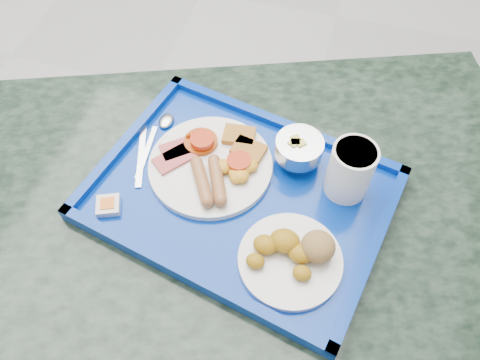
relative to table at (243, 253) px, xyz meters
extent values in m
plane|color=#9C9C9F|center=(-0.63, 0.86, -0.51)|extent=(6.00, 6.00, 0.00)
cylinder|color=slate|center=(0.00, 0.00, -0.49)|extent=(0.51, 0.51, 0.03)
cylinder|color=slate|center=(0.00, 0.00, -0.17)|extent=(0.10, 0.10, 0.62)
cube|color=black|center=(0.00, 0.00, 0.16)|extent=(1.28, 1.07, 0.04)
cube|color=#032C9B|center=(-0.01, 0.02, 0.18)|extent=(0.57, 0.46, 0.02)
cube|color=#032C9B|center=(0.02, 0.19, 0.20)|extent=(0.49, 0.12, 0.01)
cube|color=#032C9B|center=(-0.05, -0.15, 0.20)|extent=(0.49, 0.12, 0.01)
cube|color=#032C9B|center=(0.22, -0.03, 0.20)|extent=(0.10, 0.36, 0.01)
cube|color=#032C9B|center=(-0.25, 0.07, 0.20)|extent=(0.10, 0.36, 0.01)
cylinder|color=white|center=(-0.08, 0.06, 0.20)|extent=(0.22, 0.22, 0.01)
cube|color=#CE5256|center=(-0.14, 0.08, 0.21)|extent=(0.08, 0.08, 0.01)
cube|color=#CE5256|center=(-0.14, 0.05, 0.21)|extent=(0.08, 0.08, 0.01)
cylinder|color=#B44307|center=(-0.11, 0.10, 0.21)|extent=(0.06, 0.06, 0.01)
sphere|color=#B44307|center=(-0.11, 0.08, 0.21)|extent=(0.01, 0.01, 0.01)
sphere|color=#B44307|center=(-0.14, 0.10, 0.21)|extent=(0.01, 0.01, 0.01)
sphere|color=#B44307|center=(-0.12, 0.10, 0.21)|extent=(0.01, 0.01, 0.01)
sphere|color=#B44307|center=(-0.11, 0.11, 0.21)|extent=(0.01, 0.01, 0.01)
sphere|color=#B44307|center=(-0.10, 0.09, 0.21)|extent=(0.01, 0.01, 0.01)
sphere|color=#B44307|center=(-0.12, 0.11, 0.21)|extent=(0.01, 0.01, 0.01)
sphere|color=#B44307|center=(-0.12, 0.12, 0.21)|extent=(0.01, 0.01, 0.01)
sphere|color=#B44307|center=(-0.12, 0.11, 0.21)|extent=(0.01, 0.01, 0.01)
sphere|color=#B44307|center=(-0.12, 0.11, 0.21)|extent=(0.01, 0.01, 0.01)
sphere|color=#B44307|center=(-0.11, 0.10, 0.21)|extent=(0.01, 0.01, 0.01)
sphere|color=#B44307|center=(-0.12, 0.11, 0.21)|extent=(0.01, 0.01, 0.01)
sphere|color=#B44307|center=(-0.13, 0.11, 0.21)|extent=(0.01, 0.01, 0.01)
cube|color=#A56929|center=(-0.05, 0.13, 0.21)|extent=(0.06, 0.05, 0.01)
cube|color=#A56929|center=(-0.02, 0.10, 0.21)|extent=(0.07, 0.05, 0.01)
cylinder|color=brown|center=(-0.08, 0.01, 0.22)|extent=(0.06, 0.08, 0.02)
cylinder|color=brown|center=(-0.05, 0.02, 0.22)|extent=(0.06, 0.09, 0.02)
ellipsoid|color=gold|center=(-0.02, 0.06, 0.21)|extent=(0.03, 0.03, 0.02)
ellipsoid|color=gold|center=(-0.03, 0.04, 0.21)|extent=(0.03, 0.03, 0.02)
ellipsoid|color=gold|center=(-0.02, 0.06, 0.21)|extent=(0.03, 0.03, 0.02)
ellipsoid|color=gold|center=(-0.02, 0.04, 0.21)|extent=(0.03, 0.03, 0.02)
ellipsoid|color=gold|center=(-0.01, 0.07, 0.21)|extent=(0.02, 0.02, 0.01)
ellipsoid|color=gold|center=(-0.03, 0.08, 0.21)|extent=(0.02, 0.02, 0.01)
ellipsoid|color=gold|center=(-0.03, 0.07, 0.21)|extent=(0.02, 0.02, 0.01)
ellipsoid|color=gold|center=(-0.01, 0.07, 0.21)|extent=(0.03, 0.03, 0.02)
ellipsoid|color=gold|center=(-0.02, 0.04, 0.21)|extent=(0.03, 0.03, 0.02)
ellipsoid|color=gold|center=(-0.02, 0.05, 0.21)|extent=(0.02, 0.02, 0.01)
ellipsoid|color=gold|center=(-0.05, 0.05, 0.21)|extent=(0.03, 0.03, 0.02)
cylinder|color=#AA1B04|center=(-0.11, 0.09, 0.22)|extent=(0.04, 0.04, 0.01)
cylinder|color=#AA1B04|center=(-0.03, 0.07, 0.22)|extent=(0.04, 0.04, 0.01)
cylinder|color=white|center=(0.10, -0.08, 0.20)|extent=(0.17, 0.17, 0.01)
ellipsoid|color=#B27E15|center=(0.12, -0.11, 0.21)|extent=(0.03, 0.03, 0.02)
ellipsoid|color=#B27E15|center=(0.11, -0.08, 0.22)|extent=(0.04, 0.03, 0.03)
ellipsoid|color=#B27E15|center=(0.08, -0.06, 0.22)|extent=(0.05, 0.04, 0.03)
ellipsoid|color=#B27E15|center=(0.06, -0.08, 0.22)|extent=(0.04, 0.03, 0.03)
ellipsoid|color=#B27E15|center=(0.05, -0.11, 0.21)|extent=(0.03, 0.03, 0.02)
ellipsoid|color=olive|center=(0.14, -0.06, 0.23)|extent=(0.05, 0.05, 0.04)
cylinder|color=#B2B2B4|center=(0.07, 0.11, 0.20)|extent=(0.05, 0.05, 0.01)
cylinder|color=#B2B2B4|center=(0.07, 0.11, 0.21)|extent=(0.02, 0.02, 0.02)
cylinder|color=#B2B2B4|center=(0.07, 0.11, 0.23)|extent=(0.09, 0.09, 0.03)
cube|color=#E0D855|center=(0.06, 0.12, 0.25)|extent=(0.02, 0.02, 0.01)
cube|color=#E0D855|center=(0.06, 0.11, 0.25)|extent=(0.02, 0.02, 0.01)
cube|color=#E0D855|center=(0.06, 0.11, 0.25)|extent=(0.02, 0.02, 0.01)
cube|color=#E0D855|center=(0.07, 0.11, 0.25)|extent=(0.02, 0.02, 0.01)
cylinder|color=white|center=(0.16, 0.08, 0.25)|extent=(0.08, 0.08, 0.11)
cylinder|color=#FF980E|center=(0.16, 0.08, 0.29)|extent=(0.07, 0.07, 0.01)
cube|color=#B2B2B4|center=(-0.20, 0.06, 0.19)|extent=(0.02, 0.12, 0.00)
ellipsoid|color=#B2B2B4|center=(-0.19, 0.14, 0.20)|extent=(0.03, 0.04, 0.01)
cube|color=#B2B2B4|center=(-0.21, 0.06, 0.19)|extent=(0.06, 0.16, 0.00)
cube|color=silver|center=(-0.22, -0.07, 0.20)|extent=(0.05, 0.05, 0.01)
cube|color=orange|center=(-0.22, -0.07, 0.21)|extent=(0.03, 0.03, 0.00)
camera|label=1|loc=(0.11, -0.40, 0.88)|focal=35.00mm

